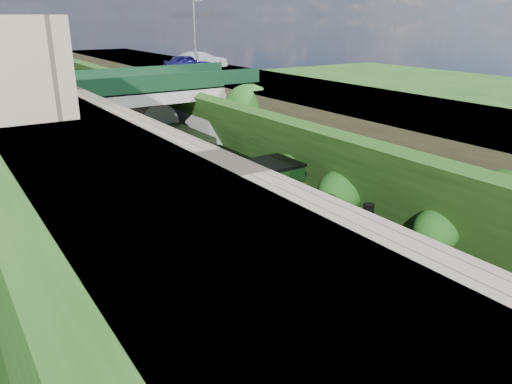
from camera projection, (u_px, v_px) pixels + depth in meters
ground at (380, 328)px, 18.53m from camera, size 160.00×160.00×0.00m
trackbed at (164, 183)px, 34.28m from camera, size 10.00×90.00×0.20m
retaining_wall at (76, 145)px, 30.30m from camera, size 1.00×90.00×7.00m
street_plateau_left at (14, 154)px, 28.50m from camera, size 6.00×90.00×7.00m
street_plateau_right at (277, 124)px, 38.16m from camera, size 8.00×90.00×6.25m
embankment_slope at (225, 138)px, 36.01m from camera, size 4.78×90.72×6.47m
track_left at (136, 186)px, 33.20m from camera, size 2.50×90.00×0.20m
track_right at (180, 178)px, 34.85m from camera, size 2.50×90.00×0.20m
road_bridge at (151, 115)px, 36.58m from camera, size 16.00×6.40×7.25m
building_near at (3, 63)px, 21.66m from camera, size 4.00×8.00×4.00m
tree at (249, 112)px, 34.53m from camera, size 3.60×3.80×6.60m
lamppost at (195, 32)px, 43.15m from camera, size 0.87×0.15×6.00m
car_blue at (188, 63)px, 43.75m from camera, size 4.59×2.62×1.47m
car_silver at (200, 61)px, 45.71m from camera, size 4.88×1.89×1.59m
locomotive at (305, 221)px, 23.33m from camera, size 3.10×10.23×3.83m
tender at (226, 184)px, 29.23m from camera, size 2.70×6.00×3.05m
coach_front at (146, 136)px, 39.03m from camera, size 2.90×18.00×3.70m
coach_middle at (81, 103)px, 53.85m from camera, size 2.90×18.00×3.70m
coach_rear at (44, 84)px, 68.68m from camera, size 2.90×18.00×3.70m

